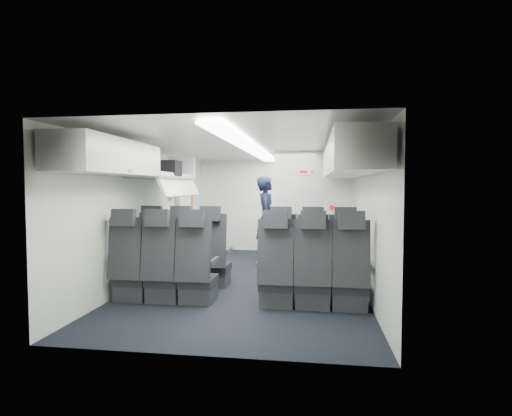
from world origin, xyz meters
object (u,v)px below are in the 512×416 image
(seat_row_front, at_px, (247,261))
(galley_unit, at_px, (312,212))
(seat_row_mid, at_px, (236,274))
(boarding_door, at_px, (185,214))
(carry_on_bag, at_px, (166,169))
(flight_attendant, at_px, (267,219))

(seat_row_front, bearing_deg, galley_unit, 73.72)
(seat_row_mid, distance_m, galley_unit, 4.30)
(seat_row_front, xyz_separation_m, boarding_door, (-1.64, 2.09, 0.55))
(seat_row_mid, distance_m, carry_on_bag, 2.36)
(flight_attendant, xyz_separation_m, carry_on_bag, (-1.44, -1.81, 0.94))
(galley_unit, height_order, carry_on_bag, carry_on_bag)
(seat_row_front, distance_m, carry_on_bag, 2.02)
(galley_unit, relative_size, boarding_door, 1.02)
(boarding_door, bearing_deg, carry_on_bag, -81.89)
(galley_unit, distance_m, boarding_door, 2.84)
(seat_row_mid, bearing_deg, boarding_door, 118.77)
(seat_row_front, relative_size, seat_row_mid, 1.00)
(boarding_door, relative_size, carry_on_bag, 4.29)
(galley_unit, xyz_separation_m, boarding_door, (-2.59, -1.17, 0.00))
(galley_unit, height_order, flight_attendant, galley_unit)
(flight_attendant, bearing_deg, boarding_door, 91.09)
(flight_attendant, relative_size, carry_on_bag, 3.99)
(galley_unit, distance_m, carry_on_bag, 3.81)
(seat_row_front, distance_m, seat_row_mid, 0.90)
(carry_on_bag, bearing_deg, flight_attendant, 54.94)
(seat_row_front, height_order, galley_unit, galley_unit)
(flight_attendant, height_order, carry_on_bag, carry_on_bag)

